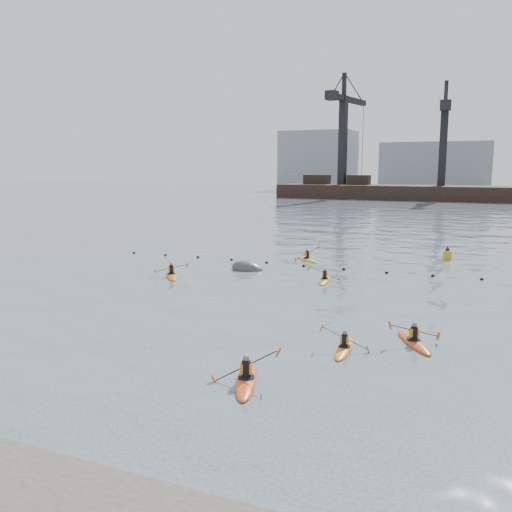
% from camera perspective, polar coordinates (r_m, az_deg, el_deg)
% --- Properties ---
extents(ground, '(400.00, 400.00, 0.00)m').
position_cam_1_polar(ground, '(19.16, -11.12, -12.81)').
color(ground, '#3D505A').
rests_on(ground, ground).
extents(float_line, '(33.24, 0.73, 0.24)m').
position_cam_1_polar(float_line, '(39.24, 7.18, -1.19)').
color(float_line, black).
rests_on(float_line, ground).
extents(barge_pier, '(72.00, 19.30, 29.50)m').
position_cam_1_polar(barge_pier, '(125.07, 18.75, 6.47)').
color(barge_pier, black).
rests_on(barge_pier, ground).
extents(skyline, '(141.00, 28.00, 22.00)m').
position_cam_1_polar(skyline, '(165.01, 20.97, 9.49)').
color(skyline, gray).
rests_on(skyline, ground).
extents(kayaker_0, '(2.28, 3.42, 1.39)m').
position_cam_1_polar(kayaker_0, '(18.70, -1.04, -12.86)').
color(kayaker_0, '#E74715').
rests_on(kayaker_0, ground).
extents(kayaker_1, '(2.00, 2.93, 1.11)m').
position_cam_1_polar(kayaker_1, '(22.03, 9.28, -9.52)').
color(kayaker_1, orange).
rests_on(kayaker_1, ground).
extents(kayaker_2, '(2.52, 3.06, 1.06)m').
position_cam_1_polar(kayaker_2, '(36.31, -8.89, -1.98)').
color(kayaker_2, orange).
rests_on(kayaker_2, ground).
extents(kayaker_3, '(2.05, 3.02, 1.15)m').
position_cam_1_polar(kayaker_3, '(34.68, 7.25, -2.49)').
color(kayaker_3, gold).
rests_on(kayaker_3, ground).
extents(kayaker_4, '(2.14, 3.16, 1.12)m').
position_cam_1_polar(kayaker_4, '(23.41, 16.26, -8.61)').
color(kayaker_4, '#CD4313').
rests_on(kayaker_4, ground).
extents(kayaker_5, '(2.70, 2.65, 1.23)m').
position_cam_1_polar(kayaker_5, '(42.26, 5.39, -0.31)').
color(kayaker_5, gold).
rests_on(kayaker_5, ground).
extents(mooring_buoy, '(2.74, 1.70, 1.68)m').
position_cam_1_polar(mooring_buoy, '(38.18, -0.85, -1.46)').
color(mooring_buoy, '#373A3C').
rests_on(mooring_buoy, ground).
extents(nav_buoy, '(0.65, 0.65, 1.19)m').
position_cam_1_polar(nav_buoy, '(44.98, 19.48, 0.12)').
color(nav_buoy, gold).
rests_on(nav_buoy, ground).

